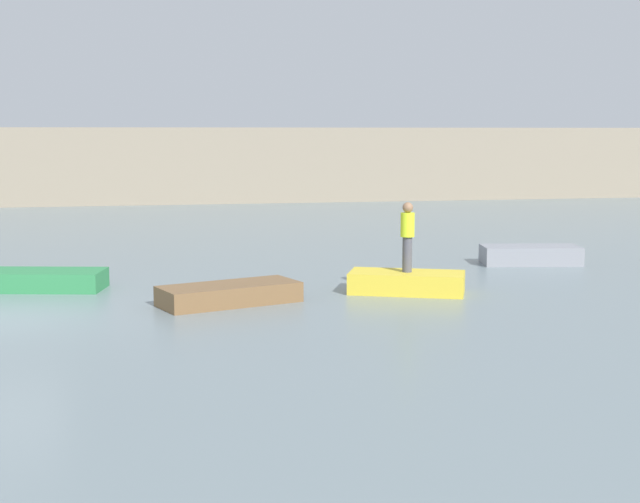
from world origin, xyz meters
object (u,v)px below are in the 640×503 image
at_px(rowboat_green, 27,280).
at_px(rowboat_brown, 229,294).
at_px(person_hiviz_shirt, 407,233).
at_px(rowboat_yellow, 407,282).
at_px(rowboat_grey, 531,255).

relative_size(rowboat_green, rowboat_brown, 1.20).
height_order(rowboat_brown, person_hiviz_shirt, person_hiviz_shirt).
xyz_separation_m(rowboat_green, rowboat_yellow, (8.66, -2.20, 0.02)).
height_order(rowboat_yellow, rowboat_grey, rowboat_grey).
distance_m(rowboat_green, rowboat_grey, 13.47).
xyz_separation_m(rowboat_green, rowboat_brown, (4.51, -2.71, -0.01)).
height_order(rowboat_brown, rowboat_yellow, rowboat_yellow).
xyz_separation_m(rowboat_yellow, rowboat_grey, (4.73, 3.65, 0.02)).
xyz_separation_m(rowboat_brown, person_hiviz_shirt, (4.15, 0.51, 1.17)).
distance_m(rowboat_brown, rowboat_grey, 9.81).
bearing_deg(rowboat_green, person_hiviz_shirt, -1.58).
height_order(rowboat_green, rowboat_brown, rowboat_green).
bearing_deg(person_hiviz_shirt, rowboat_yellow, 0.00).
bearing_deg(rowboat_yellow, rowboat_grey, 59.98).
bearing_deg(rowboat_brown, rowboat_green, 130.02).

